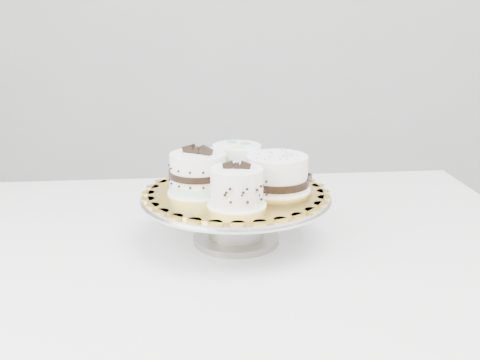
{
  "coord_description": "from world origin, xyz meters",
  "views": [
    {
      "loc": [
        -0.05,
        -0.8,
        1.2
      ],
      "look_at": [
        -0.02,
        0.25,
        0.88
      ],
      "focal_mm": 45.0,
      "sensor_mm": 36.0,
      "label": 1
    }
  ],
  "objects_px": {
    "table": "(208,275)",
    "cake_swirl": "(237,188)",
    "cake_ribbon": "(278,174)",
    "cake_board": "(236,193)",
    "cake_stand": "(236,209)",
    "cake_banded": "(198,175)",
    "cake_dots": "(237,162)"
  },
  "relations": [
    {
      "from": "cake_board",
      "to": "cake_swirl",
      "type": "height_order",
      "value": "cake_swirl"
    },
    {
      "from": "cake_banded",
      "to": "cake_ribbon",
      "type": "distance_m",
      "value": 0.15
    },
    {
      "from": "cake_dots",
      "to": "cake_board",
      "type": "bearing_deg",
      "value": -76.71
    },
    {
      "from": "cake_board",
      "to": "cake_swirl",
      "type": "xyz_separation_m",
      "value": [
        0.0,
        -0.08,
        0.03
      ]
    },
    {
      "from": "cake_dots",
      "to": "cake_swirl",
      "type": "bearing_deg",
      "value": -75.61
    },
    {
      "from": "cake_dots",
      "to": "cake_ribbon",
      "type": "distance_m",
      "value": 0.1
    },
    {
      "from": "cake_swirl",
      "to": "cake_ribbon",
      "type": "bearing_deg",
      "value": 54.68
    },
    {
      "from": "cake_board",
      "to": "cake_dots",
      "type": "relative_size",
      "value": 2.78
    },
    {
      "from": "cake_board",
      "to": "cake_ribbon",
      "type": "relative_size",
      "value": 2.22
    },
    {
      "from": "table",
      "to": "cake_swirl",
      "type": "bearing_deg",
      "value": -58.31
    },
    {
      "from": "table",
      "to": "cake_banded",
      "type": "bearing_deg",
      "value": -172.05
    },
    {
      "from": "cake_board",
      "to": "cake_swirl",
      "type": "relative_size",
      "value": 3.16
    },
    {
      "from": "table",
      "to": "cake_banded",
      "type": "relative_size",
      "value": 9.86
    },
    {
      "from": "table",
      "to": "cake_ribbon",
      "type": "bearing_deg",
      "value": 0.67
    },
    {
      "from": "cake_swirl",
      "to": "cake_dots",
      "type": "distance_m",
      "value": 0.16
    },
    {
      "from": "table",
      "to": "cake_stand",
      "type": "xyz_separation_m",
      "value": [
        0.06,
        0.0,
        0.13
      ]
    },
    {
      "from": "cake_stand",
      "to": "cake_banded",
      "type": "height_order",
      "value": "cake_banded"
    },
    {
      "from": "cake_stand",
      "to": "cake_swirl",
      "type": "height_order",
      "value": "cake_swirl"
    },
    {
      "from": "table",
      "to": "cake_swirl",
      "type": "distance_m",
      "value": 0.22
    },
    {
      "from": "cake_banded",
      "to": "cake_board",
      "type": "bearing_deg",
      "value": 33.48
    },
    {
      "from": "cake_board",
      "to": "cake_banded",
      "type": "distance_m",
      "value": 0.08
    },
    {
      "from": "cake_stand",
      "to": "cake_board",
      "type": "height_order",
      "value": "cake_board"
    },
    {
      "from": "cake_swirl",
      "to": "cake_ribbon",
      "type": "relative_size",
      "value": 0.7
    },
    {
      "from": "cake_stand",
      "to": "cake_banded",
      "type": "relative_size",
      "value": 2.56
    },
    {
      "from": "cake_stand",
      "to": "cake_board",
      "type": "relative_size",
      "value": 1.09
    },
    {
      "from": "cake_stand",
      "to": "cake_dots",
      "type": "height_order",
      "value": "cake_dots"
    },
    {
      "from": "cake_stand",
      "to": "cake_dots",
      "type": "distance_m",
      "value": 0.1
    },
    {
      "from": "cake_ribbon",
      "to": "cake_board",
      "type": "bearing_deg",
      "value": -152.76
    },
    {
      "from": "table",
      "to": "cake_ribbon",
      "type": "relative_size",
      "value": 9.32
    },
    {
      "from": "cake_swirl",
      "to": "cake_ribbon",
      "type": "height_order",
      "value": "cake_swirl"
    },
    {
      "from": "cake_stand",
      "to": "cake_swirl",
      "type": "relative_size",
      "value": 3.45
    },
    {
      "from": "table",
      "to": "cake_ribbon",
      "type": "height_order",
      "value": "cake_ribbon"
    }
  ]
}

